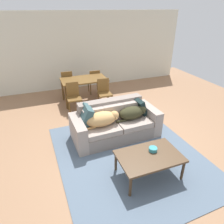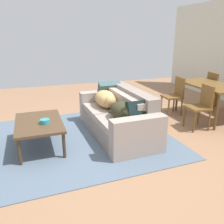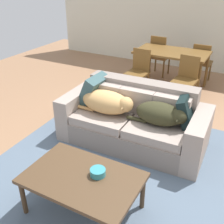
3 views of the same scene
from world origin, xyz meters
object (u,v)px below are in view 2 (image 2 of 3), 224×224
object	(u,v)px
throw_pillow_by_right_arm	(139,113)
dining_chair_far_left	(215,90)
dog_on_left_cushion	(106,99)
dining_chair_near_right	(201,105)
dog_on_right_cushion	(123,111)
coffee_table	(39,124)
dining_chair_near_left	(175,94)
couch	(119,117)
throw_pillow_by_left_arm	(109,92)
dining_table	(210,87)
bowl_on_coffee_table	(45,121)

from	to	relation	value
throw_pillow_by_right_arm	dining_chair_far_left	bearing A→B (deg)	116.27
dog_on_left_cushion	dining_chair_near_right	size ratio (longest dim) A/B	1.02
dog_on_right_cushion	coffee_table	world-z (taller)	dog_on_right_cushion
dining_chair_near_left	coffee_table	bearing A→B (deg)	-74.31
dining_chair_near_right	dog_on_left_cushion	bearing A→B (deg)	-106.32
dog_on_right_cushion	throw_pillow_by_right_arm	size ratio (longest dim) A/B	1.96
dog_on_left_cushion	coffee_table	distance (m)	1.39
coffee_table	dining_chair_near_left	size ratio (longest dim) A/B	1.30
couch	dining_chair_near_right	xyz separation A→B (m)	(0.29, 1.62, 0.17)
coffee_table	dining_chair_far_left	bearing A→B (deg)	99.85
throw_pillow_by_right_arm	dining_chair_near_right	xyz separation A→B (m)	(-0.41, 1.54, -0.13)
couch	dog_on_left_cushion	xyz separation A→B (m)	(-0.35, -0.14, 0.28)
throw_pillow_by_left_arm	dining_table	bearing A→B (deg)	76.69
dog_on_left_cushion	dining_chair_far_left	xyz separation A→B (m)	(-0.29, 2.92, -0.10)
bowl_on_coffee_table	dining_chair_near_right	bearing A→B (deg)	88.61
dog_on_right_cushion	bowl_on_coffee_table	bearing A→B (deg)	-100.75
dog_on_left_cushion	dining_table	bearing A→B (deg)	84.20
dog_on_left_cushion	dining_chair_near_left	size ratio (longest dim) A/B	1.03
dining_chair_near_right	dining_chair_far_left	size ratio (longest dim) A/B	0.95
coffee_table	dining_chair_near_left	bearing A→B (deg)	103.54
couch	throw_pillow_by_left_arm	bearing A→B (deg)	175.38
bowl_on_coffee_table	dining_chair_near_left	distance (m)	3.12
throw_pillow_by_right_arm	dining_chair_far_left	world-z (taller)	dining_chair_far_left
dog_on_right_cushion	throw_pillow_by_right_arm	xyz separation A→B (m)	(0.28, 0.17, 0.03)
throw_pillow_by_left_arm	dining_chair_near_right	bearing A→B (deg)	58.13
dog_on_left_cushion	dining_chair_far_left	bearing A→B (deg)	93.92
throw_pillow_by_right_arm	bowl_on_coffee_table	bearing A→B (deg)	-108.44
throw_pillow_by_right_arm	dining_chair_far_left	size ratio (longest dim) A/B	0.44
dog_on_left_cushion	dining_chair_near_left	distance (m)	1.81
throw_pillow_by_right_arm	bowl_on_coffee_table	size ratio (longest dim) A/B	2.60
dog_on_right_cushion	coffee_table	distance (m)	1.40
dog_on_right_cushion	dog_on_left_cushion	bearing A→B (deg)	-178.26
throw_pillow_by_right_arm	dining_table	bearing A→B (deg)	112.35
dog_on_left_cushion	throw_pillow_by_left_arm	bearing A→B (deg)	151.90
throw_pillow_by_right_arm	dining_table	xyz separation A→B (m)	(-0.88, 2.13, 0.08)
dining_chair_near_right	dining_chair_far_left	bearing A→B (deg)	132.37
couch	dog_on_right_cushion	xyz separation A→B (m)	(0.42, -0.09, 0.26)
dog_on_left_cushion	dining_table	size ratio (longest dim) A/B	0.63
throw_pillow_by_left_arm	throw_pillow_by_right_arm	distance (m)	1.39
bowl_on_coffee_table	throw_pillow_by_left_arm	bearing A→B (deg)	123.34
dog_on_left_cushion	dining_table	distance (m)	2.36
throw_pillow_by_left_arm	dining_chair_far_left	xyz separation A→B (m)	(0.06, 2.74, -0.14)
coffee_table	couch	bearing A→B (deg)	93.74
couch	bowl_on_coffee_table	xyz separation A→B (m)	(0.22, -1.35, 0.17)
throw_pillow_by_left_arm	dog_on_left_cushion	bearing A→B (deg)	-26.35
dog_on_left_cushion	dining_chair_near_left	xyz separation A→B (m)	(-0.30, 1.78, -0.12)
dining_chair_far_left	dog_on_left_cushion	bearing A→B (deg)	98.53
dining_chair_near_right	dog_on_right_cushion	bearing A→B (deg)	-82.11
dining_chair_near_right	dining_chair_far_left	distance (m)	1.48
couch	dining_table	distance (m)	2.25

